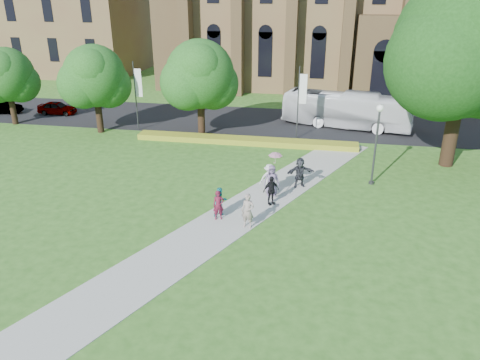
% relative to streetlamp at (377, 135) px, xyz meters
% --- Properties ---
extents(ground, '(160.00, 160.00, 0.00)m').
position_rel_streetlamp_xyz_m(ground, '(-7.50, -6.50, -3.30)').
color(ground, '#2E5B1B').
rests_on(ground, ground).
extents(road, '(160.00, 10.00, 0.02)m').
position_rel_streetlamp_xyz_m(road, '(-7.50, 13.50, -3.29)').
color(road, black).
rests_on(road, ground).
extents(footpath, '(15.58, 28.54, 0.04)m').
position_rel_streetlamp_xyz_m(footpath, '(-7.50, -5.50, -3.28)').
color(footpath, '#B2B2A8').
rests_on(footpath, ground).
extents(flower_hedge, '(18.00, 1.40, 0.45)m').
position_rel_streetlamp_xyz_m(flower_hedge, '(-9.50, 6.70, -3.07)').
color(flower_hedge, gold).
rests_on(flower_hedge, ground).
extents(building_west, '(22.00, 14.00, 18.30)m').
position_rel_streetlamp_xyz_m(building_west, '(-41.50, 35.50, 5.91)').
color(building_west, brown).
rests_on(building_west, ground).
extents(streetlamp, '(0.44, 0.44, 5.24)m').
position_rel_streetlamp_xyz_m(streetlamp, '(0.00, 0.00, 0.00)').
color(streetlamp, '#38383D').
rests_on(streetlamp, ground).
extents(large_tree, '(9.60, 9.60, 13.20)m').
position_rel_streetlamp_xyz_m(large_tree, '(5.50, 4.50, 5.07)').
color(large_tree, '#332114').
rests_on(large_tree, ground).
extents(street_tree_0, '(5.20, 5.20, 7.50)m').
position_rel_streetlamp_xyz_m(street_tree_0, '(-22.50, 7.50, 1.58)').
color(street_tree_0, '#332114').
rests_on(street_tree_0, ground).
extents(street_tree_1, '(5.60, 5.60, 8.05)m').
position_rel_streetlamp_xyz_m(street_tree_1, '(-13.50, 8.00, 1.93)').
color(street_tree_1, '#332114').
rests_on(street_tree_1, ground).
extents(street_tree_2, '(4.80, 4.80, 6.95)m').
position_rel_streetlamp_xyz_m(street_tree_2, '(-31.50, 8.50, 1.23)').
color(street_tree_2, '#332114').
rests_on(street_tree_2, ground).
extents(banner_pole_0, '(0.70, 0.10, 6.00)m').
position_rel_streetlamp_xyz_m(banner_pole_0, '(-5.39, 8.70, 0.09)').
color(banner_pole_0, '#38383D').
rests_on(banner_pole_0, ground).
extents(banner_pole_1, '(0.70, 0.10, 6.00)m').
position_rel_streetlamp_xyz_m(banner_pole_1, '(-19.39, 8.70, 0.09)').
color(banner_pole_1, '#38383D').
rests_on(banner_pole_1, ground).
extents(tour_coach, '(11.73, 5.08, 3.18)m').
position_rel_streetlamp_xyz_m(tour_coach, '(-1.40, 12.95, -1.69)').
color(tour_coach, white).
rests_on(tour_coach, road).
extents(car_0, '(3.79, 1.62, 1.28)m').
position_rel_streetlamp_xyz_m(car_0, '(-29.45, 12.34, -2.64)').
color(car_0, gray).
rests_on(car_0, road).
extents(car_1, '(3.92, 2.08, 1.23)m').
position_rel_streetlamp_xyz_m(car_1, '(-34.99, 11.58, -2.66)').
color(car_1, gray).
rests_on(car_1, road).
extents(pedestrian_0, '(0.72, 0.61, 1.67)m').
position_rel_streetlamp_xyz_m(pedestrian_0, '(-8.65, -6.69, -2.42)').
color(pedestrian_0, maroon).
rests_on(pedestrian_0, footpath).
extents(pedestrian_1, '(1.03, 1.04, 1.69)m').
position_rel_streetlamp_xyz_m(pedestrian_1, '(-8.64, -6.28, -2.41)').
color(pedestrian_1, teal).
rests_on(pedestrian_1, footpath).
extents(pedestrian_2, '(1.36, 1.00, 1.88)m').
position_rel_streetlamp_xyz_m(pedestrian_2, '(-6.36, -2.69, -2.32)').
color(pedestrian_2, '#BEBEBE').
rests_on(pedestrian_2, footpath).
extents(pedestrian_3, '(1.08, 0.97, 1.76)m').
position_rel_streetlamp_xyz_m(pedestrian_3, '(-6.06, -4.29, -2.38)').
color(pedestrian_3, black).
rests_on(pedestrian_3, footpath).
extents(pedestrian_4, '(1.03, 0.76, 1.92)m').
position_rel_streetlamp_xyz_m(pedestrian_4, '(-6.19, -2.98, -2.30)').
color(pedestrian_4, slate).
rests_on(pedestrian_4, footpath).
extents(pedestrian_5, '(1.87, 1.21, 1.93)m').
position_rel_streetlamp_xyz_m(pedestrian_5, '(-4.58, -1.36, -2.29)').
color(pedestrian_5, '#25262C').
rests_on(pedestrian_5, footpath).
extents(pedestrian_6, '(0.76, 0.56, 1.90)m').
position_rel_streetlamp_xyz_m(pedestrian_6, '(-6.92, -7.31, -2.30)').
color(pedestrian_6, gray).
rests_on(pedestrian_6, footpath).
extents(parasol, '(1.06, 1.06, 0.71)m').
position_rel_streetlamp_xyz_m(parasol, '(-6.01, -2.88, -0.98)').
color(parasol, '#EFA9BB').
rests_on(parasol, pedestrian_4).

